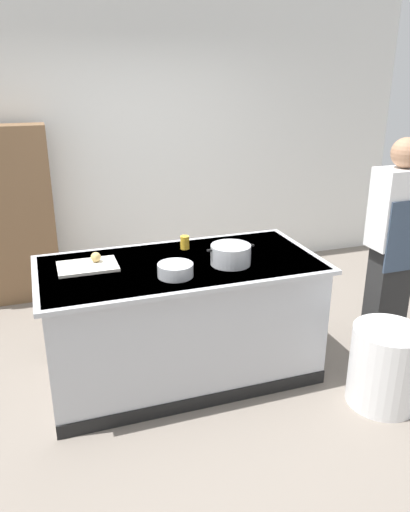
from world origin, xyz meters
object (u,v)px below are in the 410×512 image
(onion, at_px, (96,257))
(stock_pot, at_px, (231,255))
(person_chef, at_px, (394,245))
(trash_bin, at_px, (385,366))
(juice_cup, at_px, (185,242))
(mixing_bowl, at_px, (175,270))

(onion, distance_m, stock_pot, 0.93)
(stock_pot, relative_size, person_chef, 0.20)
(trash_bin, bearing_deg, juice_cup, 136.18)
(stock_pot, xyz_separation_m, trash_bin, (0.88, -0.64, -0.69))
(mixing_bowl, relative_size, person_chef, 0.14)
(mixing_bowl, bearing_deg, trash_bin, -23.12)
(stock_pot, height_order, person_chef, person_chef)
(onion, relative_size, person_chef, 0.04)
(mixing_bowl, xyz_separation_m, trash_bin, (1.30, -0.56, -0.66))
(mixing_bowl, relative_size, juice_cup, 2.35)
(mixing_bowl, height_order, juice_cup, juice_cup)
(juice_cup, bearing_deg, person_chef, -17.16)
(onion, height_order, stock_pot, stock_pot)
(onion, bearing_deg, person_chef, -9.26)
(mixing_bowl, xyz_separation_m, juice_cup, (0.21, 0.49, 0.01))
(mixing_bowl, height_order, person_chef, person_chef)
(onion, distance_m, trash_bin, 2.11)
(onion, relative_size, stock_pot, 0.20)
(onion, relative_size, trash_bin, 0.12)
(stock_pot, xyz_separation_m, mixing_bowl, (-0.42, -0.09, -0.03))
(trash_bin, bearing_deg, mixing_bowl, 156.88)
(stock_pot, distance_m, juice_cup, 0.46)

